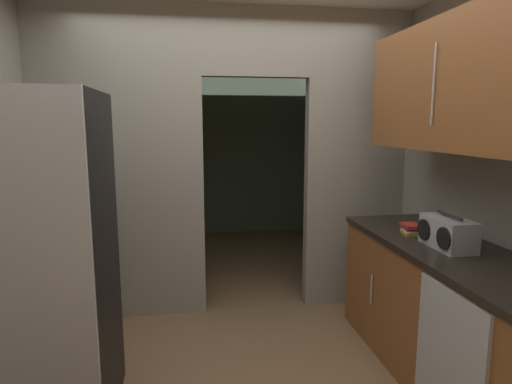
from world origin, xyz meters
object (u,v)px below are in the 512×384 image
object	(u,v)px
refrigerator	(35,263)
boombox	(448,233)
dishwasher	(448,369)
book_stack	(412,229)

from	to	relation	value
refrigerator	boombox	bearing A→B (deg)	-0.51
dishwasher	boombox	xyz separation A→B (m)	(0.28, 0.51, 0.57)
dishwasher	boombox	world-z (taller)	boombox
boombox	book_stack	size ratio (longest dim) A/B	2.19
book_stack	refrigerator	bearing A→B (deg)	-172.23
book_stack	boombox	bearing A→B (deg)	-82.41
boombox	book_stack	distance (m)	0.35
refrigerator	dishwasher	distance (m)	2.25
boombox	book_stack	xyz separation A→B (m)	(-0.05, 0.34, -0.06)
dishwasher	book_stack	distance (m)	1.03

